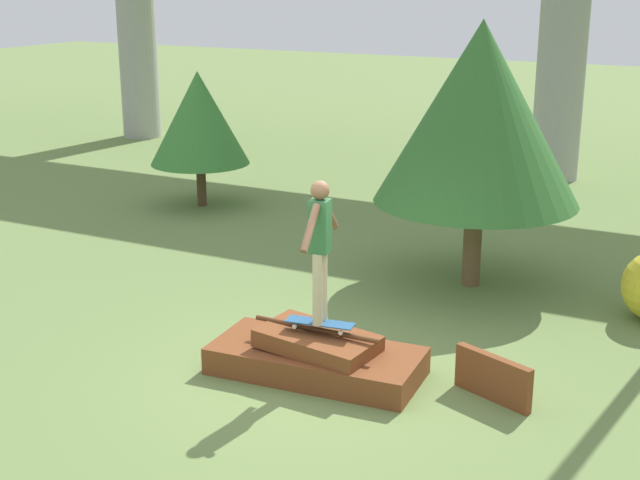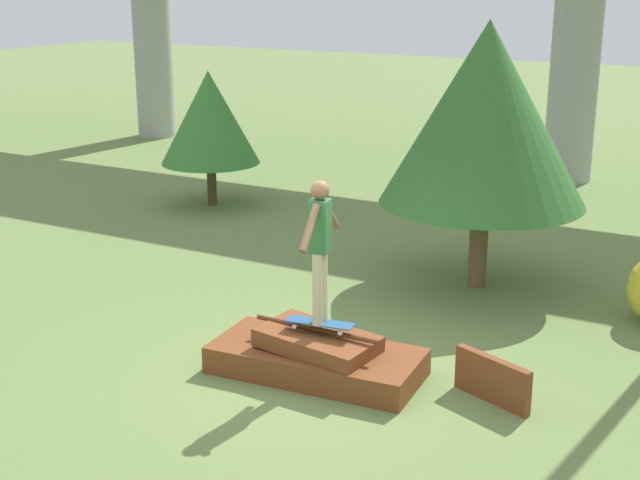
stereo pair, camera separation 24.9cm
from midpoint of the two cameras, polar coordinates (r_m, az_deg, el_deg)
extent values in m
plane|color=olive|center=(10.91, -0.90, -8.54)|extent=(80.00, 80.00, 0.00)
cube|color=brown|center=(10.84, -0.90, -7.74)|extent=(2.61, 1.33, 0.33)
cube|color=brown|center=(10.69, -0.82, -6.50)|extent=(1.46, 0.94, 0.27)
cylinder|color=#5B3319|center=(10.68, -0.91, -5.73)|extent=(1.66, 0.06, 0.06)
cube|color=brown|center=(10.36, 10.32, -8.67)|extent=(0.99, 0.47, 0.53)
cube|color=#23517F|center=(10.58, -0.68, -5.30)|extent=(0.85, 0.34, 0.01)
cylinder|color=silver|center=(10.60, 0.97, -5.58)|extent=(0.06, 0.04, 0.05)
cylinder|color=silver|center=(10.43, 0.64, -5.96)|extent=(0.06, 0.04, 0.05)
cylinder|color=silver|center=(10.78, -1.95, -5.20)|extent=(0.06, 0.04, 0.05)
cylinder|color=silver|center=(10.61, -2.32, -5.55)|extent=(0.06, 0.04, 0.05)
cylinder|color=#C6B78E|center=(10.50, -0.53, -2.91)|extent=(0.12, 0.12, 0.87)
cylinder|color=#C6B78E|center=(10.35, -0.84, -3.21)|extent=(0.12, 0.12, 0.87)
cube|color=#2D6638|center=(10.19, -0.70, 0.89)|extent=(0.25, 0.24, 0.63)
sphere|color=brown|center=(10.08, -0.71, 3.21)|extent=(0.22, 0.22, 0.22)
cylinder|color=brown|center=(10.47, -0.09, 1.69)|extent=(0.16, 0.51, 0.48)
cylinder|color=brown|center=(9.88, -1.34, 0.76)|extent=(0.16, 0.51, 0.48)
cylinder|color=#9E9E99|center=(26.67, -11.95, 13.45)|extent=(1.10, 1.10, 6.55)
cylinder|color=#9E9E99|center=(21.24, 14.99, 12.48)|extent=(1.10, 1.10, 6.55)
cylinder|color=brown|center=(13.85, 9.22, -0.23)|extent=(0.28, 0.28, 1.33)
cone|color=#336B2D|center=(13.41, 9.62, 8.04)|extent=(3.08, 3.08, 2.70)
cylinder|color=#4C3823|center=(18.64, -7.98, 3.54)|extent=(0.19, 0.19, 0.89)
cone|color=#387A33|center=(18.38, -8.15, 7.75)|extent=(2.02, 2.02, 1.88)
camera|label=1|loc=(0.12, -90.70, -0.21)|focal=50.00mm
camera|label=2|loc=(0.12, 89.30, 0.21)|focal=50.00mm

